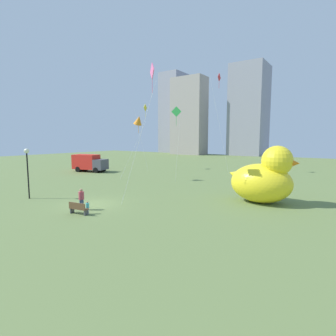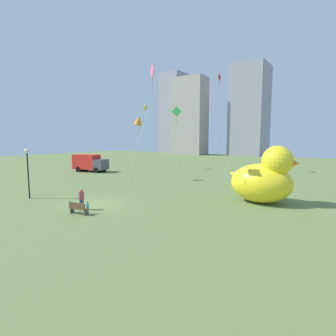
# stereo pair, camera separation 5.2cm
# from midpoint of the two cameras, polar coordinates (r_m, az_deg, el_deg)

# --- Properties ---
(ground_plane) EXTENTS (140.00, 140.00, 0.00)m
(ground_plane) POSITION_cam_midpoint_polar(r_m,az_deg,el_deg) (23.43, -15.97, -7.63)
(ground_plane) COLOR olive
(park_bench) EXTENTS (1.58, 0.68, 0.90)m
(park_bench) POSITION_cam_midpoint_polar(r_m,az_deg,el_deg) (20.78, -18.93, -8.20)
(park_bench) COLOR brown
(park_bench) RESTS_ON ground
(person_adult) EXTENTS (0.42, 0.42, 1.70)m
(person_adult) POSITION_cam_midpoint_polar(r_m,az_deg,el_deg) (21.85, -18.28, -6.21)
(person_adult) COLOR #38476B
(person_adult) RESTS_ON ground
(person_child) EXTENTS (0.24, 0.24, 0.97)m
(person_child) POSITION_cam_midpoint_polar(r_m,az_deg,el_deg) (20.65, -17.07, -8.04)
(person_child) COLOR silver
(person_child) RESTS_ON ground
(giant_inflatable_duck) EXTENTS (6.03, 3.87, 5.00)m
(giant_inflatable_duck) POSITION_cam_midpoint_polar(r_m,az_deg,el_deg) (24.24, 19.91, -2.17)
(giant_inflatable_duck) COLOR yellow
(giant_inflatable_duck) RESTS_ON ground
(lamppost) EXTENTS (0.44, 0.44, 4.66)m
(lamppost) POSITION_cam_midpoint_polar(r_m,az_deg,el_deg) (27.45, -28.20, 1.25)
(lamppost) COLOR black
(lamppost) RESTS_ON ground
(box_truck) EXTENTS (6.14, 3.58, 2.85)m
(box_truck) POSITION_cam_midpoint_polar(r_m,az_deg,el_deg) (45.95, -16.67, 1.02)
(box_truck) COLOR red
(box_truck) RESTS_ON ground
(city_skyline) EXTENTS (74.80, 19.05, 32.56)m
(city_skyline) POSITION_cam_midpoint_polar(r_m,az_deg,el_deg) (91.35, 15.90, 12.07)
(city_skyline) COLOR gray
(city_skyline) RESTS_ON ground
(kite_green) EXTENTS (1.22, 0.62, 9.50)m
(kite_green) POSITION_cam_midpoint_polar(r_m,az_deg,el_deg) (33.30, 1.79, 11.53)
(kite_green) COLOR silver
(kite_green) RESTS_ON ground
(kite_yellow) EXTENTS (2.93, 2.19, 11.61)m
(kite_yellow) POSITION_cam_midpoint_polar(r_m,az_deg,el_deg) (48.04, -5.04, 12.30)
(kite_yellow) COLOR silver
(kite_yellow) RESTS_ON ground
(kite_pink) EXTENTS (2.89, 3.73, 11.57)m
(kite_pink) POSITION_cam_midpoint_polar(r_m,az_deg,el_deg) (22.37, -3.77, 18.92)
(kite_pink) COLOR silver
(kite_pink) RESTS_ON ground
(kite_red) EXTENTS (2.83, 2.86, 15.87)m
(kite_red) POSITION_cam_midpoint_polar(r_m,az_deg,el_deg) (44.74, 10.98, 17.67)
(kite_red) COLOR silver
(kite_red) RESTS_ON ground
(kite_orange) EXTENTS (3.51, 3.60, 8.65)m
(kite_orange) POSITION_cam_midpoint_polar(r_m,az_deg,el_deg) (35.06, -6.46, 10.20)
(kite_orange) COLOR silver
(kite_orange) RESTS_ON ground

